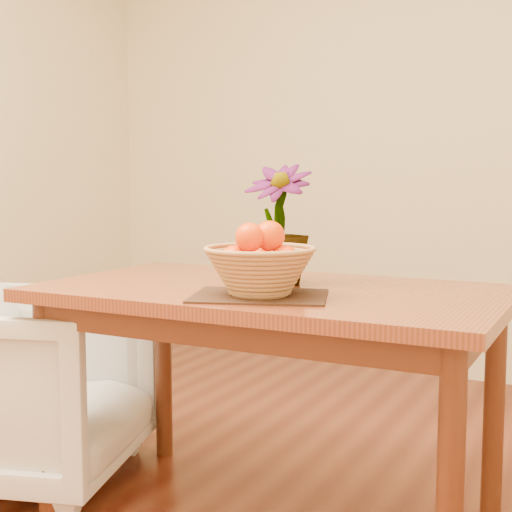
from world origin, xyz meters
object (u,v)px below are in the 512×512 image
at_px(table, 271,315).
at_px(armchair, 30,377).
at_px(wicker_basket, 260,272).
at_px(potted_plant, 277,224).

relative_size(table, armchair, 1.86).
xyz_separation_m(wicker_basket, armchair, (-0.97, 0.09, -0.44)).
bearing_deg(wicker_basket, table, 106.67).
height_order(table, armchair, armchair).
xyz_separation_m(table, armchair, (-0.91, -0.09, -0.29)).
bearing_deg(wicker_basket, potted_plant, 104.41).
height_order(wicker_basket, potted_plant, potted_plant).
bearing_deg(table, wicker_basket, -73.33).
distance_m(table, armchair, 0.96).
bearing_deg(table, armchair, -174.26).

